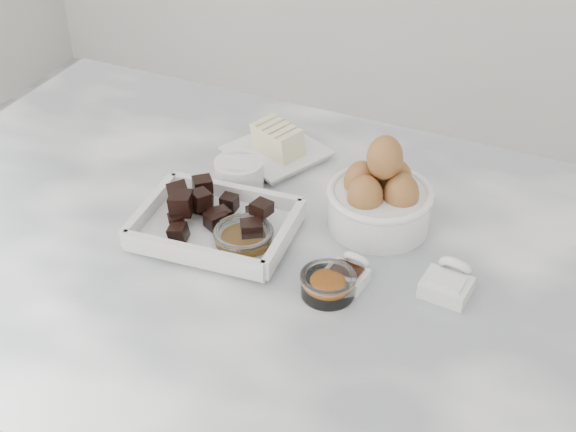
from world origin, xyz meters
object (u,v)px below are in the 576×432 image
object	(u,v)px
butter_plate	(275,146)
egg_bowl	(380,197)
zest_bowl	(328,283)
sugar_ramekin	(239,173)
chocolate_dish	(215,221)
vanilla_spoon	(349,272)
honey_bowl	(244,240)
salt_spoon	(448,282)

from	to	relation	value
butter_plate	egg_bowl	size ratio (longest dim) A/B	1.18
zest_bowl	sugar_ramekin	bearing A→B (deg)	141.38
chocolate_dish	egg_bowl	distance (m)	0.23
sugar_ramekin	vanilla_spoon	xyz separation A→B (m)	(0.23, -0.14, -0.01)
egg_bowl	honey_bowl	distance (m)	0.20
honey_bowl	vanilla_spoon	distance (m)	0.15
butter_plate	zest_bowl	world-z (taller)	butter_plate
chocolate_dish	zest_bowl	size ratio (longest dim) A/B	3.15
salt_spoon	chocolate_dish	bearing A→B (deg)	-176.81
salt_spoon	honey_bowl	bearing A→B (deg)	-172.85
zest_bowl	vanilla_spoon	size ratio (longest dim) A/B	1.11
vanilla_spoon	egg_bowl	bearing A→B (deg)	92.57
chocolate_dish	zest_bowl	world-z (taller)	chocolate_dish
honey_bowl	vanilla_spoon	bearing A→B (deg)	0.70
butter_plate	vanilla_spoon	world-z (taller)	butter_plate
vanilla_spoon	salt_spoon	bearing A→B (deg)	14.89
honey_bowl	chocolate_dish	bearing A→B (deg)	162.69
egg_bowl	salt_spoon	xyz separation A→B (m)	(0.13, -0.10, -0.03)
honey_bowl	egg_bowl	bearing A→B (deg)	42.26
chocolate_dish	butter_plate	world-z (taller)	same
zest_bowl	butter_plate	bearing A→B (deg)	126.61
honey_bowl	butter_plate	bearing A→B (deg)	105.31
sugar_ramekin	salt_spoon	bearing A→B (deg)	-16.27
zest_bowl	vanilla_spoon	xyz separation A→B (m)	(0.01, 0.04, -0.00)
butter_plate	salt_spoon	size ratio (longest dim) A/B	2.30
chocolate_dish	honey_bowl	distance (m)	0.06
honey_bowl	sugar_ramekin	bearing A→B (deg)	119.53
vanilla_spoon	salt_spoon	world-z (taller)	salt_spoon
honey_bowl	zest_bowl	distance (m)	0.14
honey_bowl	vanilla_spoon	world-z (taller)	vanilla_spoon
butter_plate	sugar_ramekin	size ratio (longest dim) A/B	2.39
vanilla_spoon	chocolate_dish	bearing A→B (deg)	175.97
sugar_ramekin	honey_bowl	world-z (taller)	sugar_ramekin
sugar_ramekin	zest_bowl	size ratio (longest dim) A/B	1.03
salt_spoon	egg_bowl	bearing A→B (deg)	142.53
egg_bowl	zest_bowl	world-z (taller)	egg_bowl
chocolate_dish	honey_bowl	world-z (taller)	chocolate_dish
egg_bowl	vanilla_spoon	xyz separation A→B (m)	(0.01, -0.13, -0.03)
chocolate_dish	vanilla_spoon	xyz separation A→B (m)	(0.21, -0.01, -0.01)
chocolate_dish	sugar_ramekin	size ratio (longest dim) A/B	3.07
vanilla_spoon	honey_bowl	bearing A→B (deg)	-179.30
egg_bowl	zest_bowl	size ratio (longest dim) A/B	2.07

